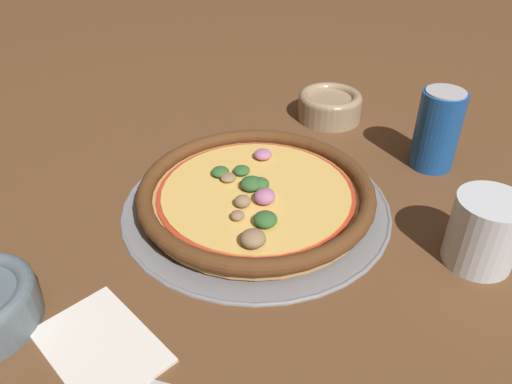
% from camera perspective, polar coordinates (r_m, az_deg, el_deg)
% --- Properties ---
extents(ground_plane, '(3.00, 3.00, 0.00)m').
position_cam_1_polar(ground_plane, '(0.70, -0.00, -1.58)').
color(ground_plane, brown).
extents(pizza_tray, '(0.37, 0.37, 0.01)m').
position_cam_1_polar(pizza_tray, '(0.69, -0.00, -1.37)').
color(pizza_tray, gray).
rests_on(pizza_tray, ground_plane).
extents(pizza, '(0.33, 0.33, 0.04)m').
position_cam_1_polar(pizza, '(0.68, -0.01, -0.10)').
color(pizza, tan).
rests_on(pizza, pizza_tray).
extents(bowl_near, '(0.11, 0.11, 0.05)m').
position_cam_1_polar(bowl_near, '(0.93, 8.42, 9.81)').
color(bowl_near, '#9E8466').
rests_on(bowl_near, ground_plane).
extents(drinking_cup, '(0.08, 0.08, 0.09)m').
position_cam_1_polar(drinking_cup, '(0.64, 24.64, -4.11)').
color(drinking_cup, silver).
rests_on(drinking_cup, ground_plane).
extents(napkin, '(0.14, 0.09, 0.01)m').
position_cam_1_polar(napkin, '(0.55, -17.37, -16.34)').
color(napkin, white).
rests_on(napkin, ground_plane).
extents(beverage_can, '(0.07, 0.07, 0.12)m').
position_cam_1_polar(beverage_can, '(0.80, 20.03, 6.71)').
color(beverage_can, '#194C99').
rests_on(beverage_can, ground_plane).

